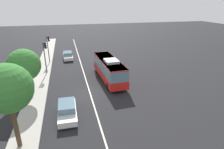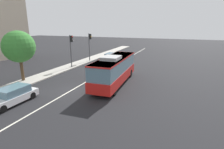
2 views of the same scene
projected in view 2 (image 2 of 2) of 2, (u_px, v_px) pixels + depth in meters
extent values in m
plane|color=black|center=(72.00, 90.00, 18.94)|extent=(160.00, 160.00, 0.00)
cube|color=#B2ADA3|center=(26.00, 82.00, 21.29)|extent=(80.00, 2.52, 0.14)
cube|color=silver|center=(72.00, 90.00, 18.94)|extent=(76.00, 0.16, 0.01)
cube|color=red|center=(115.00, 76.00, 20.74)|extent=(10.11, 3.01, 1.10)
cube|color=slate|center=(115.00, 65.00, 20.38)|extent=(9.91, 2.92, 1.58)
cube|color=red|center=(115.00, 58.00, 20.19)|extent=(10.01, 2.98, 0.12)
cube|color=#B2B2B2|center=(111.00, 58.00, 19.03)|extent=(2.29, 1.91, 0.36)
cylinder|color=black|center=(115.00, 72.00, 24.31)|extent=(1.01, 0.35, 1.00)
cylinder|color=black|center=(130.00, 73.00, 23.63)|extent=(1.01, 0.35, 1.00)
cylinder|color=black|center=(94.00, 88.00, 18.11)|extent=(1.01, 0.35, 1.00)
cylinder|color=black|center=(114.00, 90.00, 17.43)|extent=(1.01, 0.35, 1.00)
cube|color=white|center=(12.00, 98.00, 15.52)|extent=(4.52, 1.85, 0.60)
cube|color=slate|center=(13.00, 91.00, 15.57)|extent=(2.54, 1.68, 0.64)
cylinder|color=black|center=(3.00, 109.00, 13.94)|extent=(0.64, 0.23, 0.64)
cylinder|color=black|center=(32.00, 96.00, 16.62)|extent=(0.64, 0.23, 0.64)
cylinder|color=black|center=(20.00, 93.00, 17.20)|extent=(0.64, 0.23, 0.64)
cube|color=white|center=(110.00, 58.00, 34.12)|extent=(4.55, 1.92, 0.60)
cube|color=slate|center=(111.00, 55.00, 34.18)|extent=(2.57, 1.73, 0.64)
cylinder|color=black|center=(112.00, 61.00, 32.56)|extent=(0.65, 0.24, 0.64)
cylinder|color=black|center=(103.00, 60.00, 33.09)|extent=(0.65, 0.24, 0.64)
cylinder|color=black|center=(117.00, 58.00, 35.27)|extent=(0.65, 0.24, 0.64)
cylinder|color=black|center=(109.00, 58.00, 35.80)|extent=(0.65, 0.24, 0.64)
cylinder|color=#47474C|center=(71.00, 52.00, 28.05)|extent=(0.16, 0.16, 5.20)
cube|color=black|center=(71.00, 39.00, 27.38)|extent=(0.33, 0.29, 0.96)
sphere|color=red|center=(72.00, 37.00, 27.24)|extent=(0.22, 0.22, 0.22)
sphere|color=#2D2D2D|center=(72.00, 39.00, 27.32)|extent=(0.22, 0.22, 0.22)
sphere|color=#2D2D2D|center=(72.00, 41.00, 27.41)|extent=(0.22, 0.22, 0.22)
cylinder|color=#47474C|center=(89.00, 48.00, 33.18)|extent=(0.16, 0.16, 5.20)
cube|color=black|center=(90.00, 37.00, 32.55)|extent=(0.34, 0.31, 0.96)
sphere|color=#2D2D2D|center=(91.00, 35.00, 32.42)|extent=(0.22, 0.22, 0.22)
sphere|color=#F9A514|center=(91.00, 37.00, 32.51)|extent=(0.22, 0.22, 0.22)
sphere|color=#2D2D2D|center=(91.00, 38.00, 32.59)|extent=(0.22, 0.22, 0.22)
cylinder|color=#4C3823|center=(22.00, 70.00, 21.47)|extent=(0.36, 0.36, 2.87)
sphere|color=#387F33|center=(19.00, 47.00, 20.71)|extent=(3.70, 3.70, 3.70)
cube|color=slate|center=(8.00, 45.00, 43.22)|extent=(0.24, 13.37, 1.50)
cube|color=slate|center=(6.00, 30.00, 42.31)|extent=(0.24, 13.37, 1.50)
cube|color=slate|center=(3.00, 15.00, 41.39)|extent=(0.24, 13.37, 1.50)
cube|color=slate|center=(1.00, 0.00, 40.48)|extent=(0.24, 13.37, 1.50)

